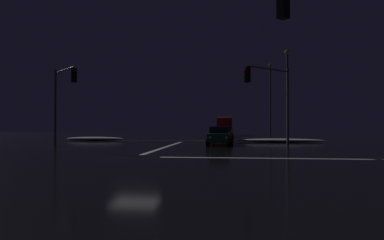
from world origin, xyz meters
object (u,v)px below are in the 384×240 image
at_px(traffic_signal_ne, 271,91).
at_px(streetlamp_right_far, 270,95).
at_px(sedan_blue, 226,131).
at_px(traffic_signal_nw, 63,92).
at_px(traffic_signal_se, 342,26).
at_px(sedan_red, 223,134).
at_px(box_truck, 225,125).
at_px(sedan_silver, 219,133).
at_px(sedan_green, 219,136).
at_px(sedan_orange, 226,132).
at_px(streetlamp_right_near, 287,89).

distance_m(traffic_signal_ne, streetlamp_right_far, 22.73).
xyz_separation_m(sedan_blue, streetlamp_right_far, (5.99, -4.57, 4.89)).
bearing_deg(traffic_signal_nw, sedan_blue, 65.43).
height_order(sedan_blue, traffic_signal_ne, traffic_signal_ne).
distance_m(traffic_signal_se, traffic_signal_ne, 16.51).
height_order(sedan_red, box_truck, box_truck).
height_order(sedan_silver, traffic_signal_nw, traffic_signal_nw).
relative_size(traffic_signal_se, traffic_signal_nw, 1.06).
bearing_deg(sedan_green, traffic_signal_nw, -162.66).
xyz_separation_m(sedan_silver, streetlamp_right_far, (6.61, 7.67, 4.89)).
xyz_separation_m(sedan_orange, traffic_signal_ne, (3.83, -21.60, 3.46)).
height_order(box_truck, traffic_signal_nw, traffic_signal_nw).
xyz_separation_m(traffic_signal_ne, streetlamp_right_near, (2.09, 6.59, 0.71)).
relative_size(traffic_signal_se, traffic_signal_ne, 1.10).
distance_m(sedan_silver, sedan_blue, 12.25).
relative_size(traffic_signal_se, streetlamp_right_near, 0.79).
xyz_separation_m(box_truck, streetlamp_right_far, (6.36, -11.23, 3.98)).
relative_size(sedan_silver, sedan_orange, 1.00).
xyz_separation_m(sedan_red, streetlamp_right_far, (5.94, 13.28, 4.89)).
relative_size(sedan_green, streetlamp_right_far, 0.43).
height_order(box_truck, streetlamp_right_far, streetlamp_right_far).
distance_m(traffic_signal_se, streetlamp_right_far, 39.14).
height_order(sedan_silver, traffic_signal_se, traffic_signal_se).
xyz_separation_m(box_truck, traffic_signal_nw, (-11.99, -33.69, 2.67)).
height_order(sedan_green, streetlamp_right_near, streetlamp_right_near).
bearing_deg(box_truck, sedan_silver, -90.75).
relative_size(sedan_green, sedan_red, 1.00).
bearing_deg(sedan_silver, box_truck, 89.25).
xyz_separation_m(sedan_green, box_truck, (-0.26, 29.86, 0.91)).
bearing_deg(sedan_green, traffic_signal_se, -77.91).
bearing_deg(traffic_signal_ne, sedan_blue, 98.17).
bearing_deg(sedan_red, box_truck, 90.99).
height_order(sedan_silver, sedan_blue, same).
bearing_deg(streetlamp_right_far, sedan_orange, -170.55).
height_order(sedan_blue, traffic_signal_se, traffic_signal_se).
bearing_deg(sedan_orange, sedan_silver, -95.89).
bearing_deg(sedan_green, box_truck, 90.50).
relative_size(sedan_blue, streetlamp_right_near, 0.50).
xyz_separation_m(traffic_signal_nw, traffic_signal_ne, (16.26, -0.13, -0.11)).
height_order(traffic_signal_nw, streetlamp_right_far, streetlamp_right_far).
distance_m(sedan_green, sedan_silver, 10.98).
distance_m(sedan_silver, traffic_signal_ne, 15.97).
height_order(sedan_orange, traffic_signal_nw, traffic_signal_nw).
bearing_deg(streetlamp_right_far, traffic_signal_se, -92.52).
distance_m(sedan_red, sedan_silver, 5.65).
height_order(sedan_green, sedan_orange, same).
bearing_deg(sedan_red, traffic_signal_se, -80.72).
relative_size(sedan_orange, streetlamp_right_near, 0.50).
height_order(traffic_signal_se, traffic_signal_ne, traffic_signal_se).
bearing_deg(traffic_signal_nw, traffic_signal_ne, -0.45).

